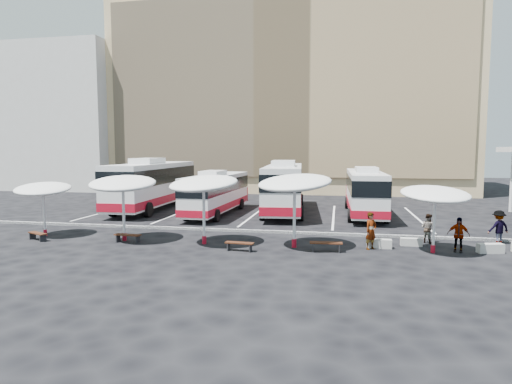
% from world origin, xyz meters
% --- Properties ---
extents(ground, '(120.00, 120.00, 0.00)m').
position_xyz_m(ground, '(0.00, 0.00, 0.00)').
color(ground, black).
rests_on(ground, ground).
extents(sandstone_building, '(42.00, 18.25, 29.60)m').
position_xyz_m(sandstone_building, '(0.00, 31.87, 12.63)').
color(sandstone_building, tan).
rests_on(sandstone_building, ground).
extents(apartment_block, '(14.00, 14.00, 18.00)m').
position_xyz_m(apartment_block, '(-28.00, 28.00, 9.00)').
color(apartment_block, beige).
rests_on(apartment_block, ground).
extents(curb_divider, '(34.00, 0.25, 0.15)m').
position_xyz_m(curb_divider, '(0.00, 0.50, 0.07)').
color(curb_divider, black).
rests_on(curb_divider, ground).
extents(bay_lines, '(24.15, 12.00, 0.01)m').
position_xyz_m(bay_lines, '(0.00, 8.00, 0.01)').
color(bay_lines, white).
rests_on(bay_lines, ground).
extents(bus_0, '(3.47, 13.65, 4.31)m').
position_xyz_m(bus_0, '(-9.01, 9.24, 2.20)').
color(bus_0, silver).
rests_on(bus_0, ground).
extents(bus_1, '(2.77, 10.82, 3.41)m').
position_xyz_m(bus_1, '(-2.92, 7.33, 1.74)').
color(bus_1, silver).
rests_on(bus_1, ground).
extents(bus_2, '(3.89, 13.30, 4.16)m').
position_xyz_m(bus_2, '(2.04, 9.48, 2.13)').
color(bus_2, silver).
rests_on(bus_2, ground).
extents(bus_3, '(2.84, 11.71, 3.71)m').
position_xyz_m(bus_3, '(8.31, 9.15, 1.89)').
color(bus_3, silver).
rests_on(bus_3, ground).
extents(sunshade_0, '(3.93, 3.96, 3.19)m').
position_xyz_m(sunshade_0, '(-10.32, -2.80, 2.71)').
color(sunshade_0, silver).
rests_on(sunshade_0, ground).
extents(sunshade_1, '(4.30, 4.33, 3.68)m').
position_xyz_m(sunshade_1, '(-5.15, -3.17, 3.13)').
color(sunshade_1, silver).
rests_on(sunshade_1, ground).
extents(sunshade_2, '(4.53, 4.56, 3.75)m').
position_xyz_m(sunshade_2, '(-0.60, -3.13, 3.18)').
color(sunshade_2, silver).
rests_on(sunshade_2, ground).
extents(sunshade_3, '(4.92, 4.95, 3.87)m').
position_xyz_m(sunshade_3, '(4.15, -3.06, 3.29)').
color(sunshade_3, silver).
rests_on(sunshade_3, ground).
extents(sunshade_4, '(3.77, 3.81, 3.33)m').
position_xyz_m(sunshade_4, '(10.84, -2.94, 2.83)').
color(sunshade_4, silver).
rests_on(sunshade_4, ground).
extents(wood_bench_0, '(1.42, 0.92, 0.43)m').
position_xyz_m(wood_bench_0, '(-9.84, -4.03, 0.33)').
color(wood_bench_0, black).
rests_on(wood_bench_0, ground).
extents(wood_bench_1, '(1.48, 0.47, 0.45)m').
position_xyz_m(wood_bench_1, '(-4.72, -3.61, 0.34)').
color(wood_bench_1, black).
rests_on(wood_bench_1, ground).
extents(wood_bench_2, '(1.45, 0.51, 0.43)m').
position_xyz_m(wood_bench_2, '(1.60, -4.38, 0.33)').
color(wood_bench_2, black).
rests_on(wood_bench_2, ground).
extents(wood_bench_3, '(1.59, 0.52, 0.48)m').
position_xyz_m(wood_bench_3, '(5.76, -3.76, 0.37)').
color(wood_bench_3, black).
rests_on(wood_bench_3, ground).
extents(conc_bench_0, '(1.21, 0.41, 0.45)m').
position_xyz_m(conc_bench_0, '(8.38, -2.40, 0.23)').
color(conc_bench_0, '#9A9A94').
rests_on(conc_bench_0, ground).
extents(conc_bench_1, '(1.07, 0.38, 0.40)m').
position_xyz_m(conc_bench_1, '(10.06, -1.57, 0.20)').
color(conc_bench_1, '#9A9A94').
rests_on(conc_bench_1, ground).
extents(conc_bench_2, '(1.27, 0.66, 0.45)m').
position_xyz_m(conc_bench_2, '(13.54, -2.47, 0.23)').
color(conc_bench_2, '#9A9A94').
rests_on(conc_bench_2, ground).
extents(passenger_0, '(0.80, 0.78, 1.86)m').
position_xyz_m(passenger_0, '(7.95, -2.78, 0.93)').
color(passenger_0, black).
rests_on(passenger_0, ground).
extents(passenger_1, '(0.95, 0.96, 1.56)m').
position_xyz_m(passenger_1, '(11.05, -0.65, 0.78)').
color(passenger_1, black).
rests_on(passenger_1, ground).
extents(passenger_2, '(1.07, 0.67, 1.71)m').
position_xyz_m(passenger_2, '(12.05, -2.58, 0.85)').
color(passenger_2, black).
rests_on(passenger_2, ground).
extents(passenger_3, '(1.32, 1.04, 1.80)m').
position_xyz_m(passenger_3, '(14.58, -0.30, 0.90)').
color(passenger_3, black).
rests_on(passenger_3, ground).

